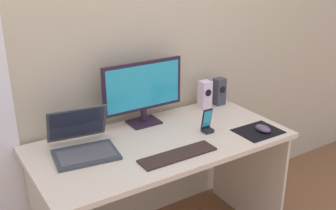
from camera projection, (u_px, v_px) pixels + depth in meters
name	position (u px, v px, depth m)	size (l,w,h in m)	color
wall_back	(125.00, 36.00, 2.29)	(6.00, 0.04, 2.50)	#BDB08E
desk	(161.00, 165.00, 2.23)	(1.40, 0.69, 0.75)	beige
monitor	(143.00, 90.00, 2.30)	(0.50, 0.14, 0.38)	black
speaker_right	(219.00, 91.00, 2.64)	(0.07, 0.07, 0.18)	#393C46
speaker_near_monitor	(205.00, 95.00, 2.58)	(0.07, 0.07, 0.18)	silver
laptop	(83.00, 144.00, 2.03)	(0.35, 0.36, 0.21)	#363C3E
keyboard_external	(178.00, 155.00, 2.00)	(0.41, 0.11, 0.01)	#2F201B
mousepad	(258.00, 131.00, 2.27)	(0.25, 0.20, 0.00)	black
mouse	(263.00, 129.00, 2.25)	(0.06, 0.10, 0.04)	#56455D
phone_in_dock	(207.00, 124.00, 2.25)	(0.06, 0.05, 0.14)	black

